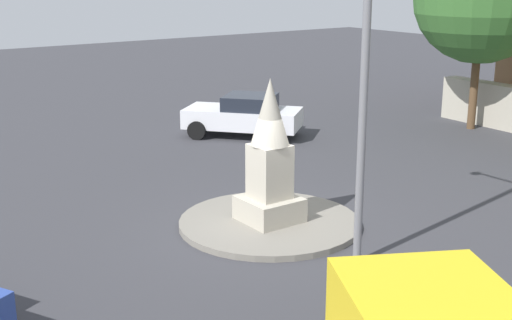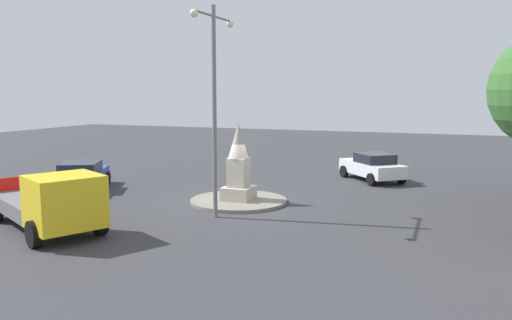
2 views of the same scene
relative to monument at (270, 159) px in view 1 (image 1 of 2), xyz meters
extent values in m
plane|color=#38383D|center=(0.00, 0.00, -1.58)|extent=(80.00, 80.00, 0.00)
cylinder|color=gray|center=(0.00, 0.00, -1.51)|extent=(4.12, 4.12, 0.14)
cube|color=#B2AA99|center=(0.00, 0.00, -1.17)|extent=(1.22, 1.22, 0.54)
cube|color=#B2AA99|center=(0.00, 0.00, -0.29)|extent=(0.78, 0.78, 1.22)
cone|color=#B2AA99|center=(0.00, 0.00, 1.06)|extent=(0.86, 0.86, 1.48)
cylinder|color=slate|center=(-2.65, -0.19, 2.30)|extent=(0.16, 0.16, 7.75)
cube|color=silver|center=(7.54, -4.46, -0.93)|extent=(4.16, 3.90, 0.65)
cube|color=#1E232D|center=(7.33, -4.64, -0.36)|extent=(2.34, 2.33, 0.49)
cylinder|color=black|center=(8.03, -2.90, -1.26)|extent=(0.63, 0.58, 0.64)
cylinder|color=black|center=(9.16, -4.23, -1.26)|extent=(0.63, 0.58, 0.64)
cylinder|color=black|center=(5.91, -4.69, -1.26)|extent=(0.63, 0.58, 0.64)
cylinder|color=black|center=(7.04, -6.03, -1.26)|extent=(0.63, 0.58, 0.64)
cylinder|color=brown|center=(3.61, -11.92, -0.03)|extent=(0.29, 0.29, 3.10)
camera|label=1|loc=(-11.71, 8.79, 4.05)|focal=48.08mm
camera|label=2|loc=(-19.49, -8.33, 3.12)|focal=35.66mm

